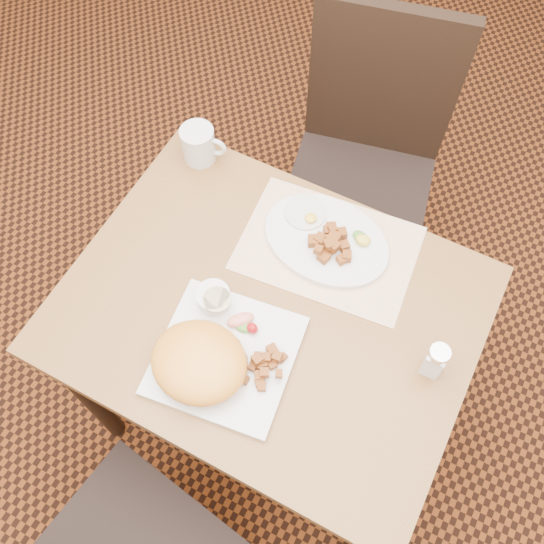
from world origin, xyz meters
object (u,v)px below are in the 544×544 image
(plate_oval, at_px, (326,240))
(coffee_mug, at_px, (199,144))
(chair_far, at_px, (366,155))
(plate_square, at_px, (226,356))
(table, at_px, (269,327))
(salt_shaker, at_px, (435,360))

(plate_oval, distance_m, coffee_mug, 0.40)
(chair_far, xyz_separation_m, plate_oval, (0.06, -0.46, 0.22))
(coffee_mug, bearing_deg, plate_square, -53.61)
(table, relative_size, plate_oval, 2.96)
(chair_far, height_order, coffee_mug, chair_far)
(chair_far, distance_m, salt_shaker, 0.79)
(chair_far, bearing_deg, coffee_mug, 37.03)
(chair_far, bearing_deg, plate_oval, 86.06)
(chair_far, height_order, salt_shaker, chair_far)
(plate_square, distance_m, plate_oval, 0.36)
(table, distance_m, plate_oval, 0.25)
(plate_square, distance_m, salt_shaker, 0.43)
(coffee_mug, bearing_deg, plate_oval, -12.18)
(table, xyz_separation_m, coffee_mug, (-0.35, 0.29, 0.16))
(table, xyz_separation_m, plate_square, (-0.03, -0.14, 0.12))
(chair_far, distance_m, plate_oval, 0.51)
(plate_oval, relative_size, coffee_mug, 2.66)
(salt_shaker, bearing_deg, coffee_mug, 159.72)
(plate_square, bearing_deg, chair_far, 89.87)
(table, relative_size, plate_square, 3.21)
(plate_square, height_order, salt_shaker, salt_shaker)
(salt_shaker, bearing_deg, chair_far, 121.38)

